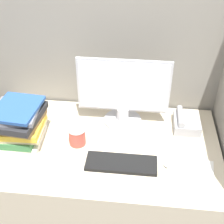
{
  "coord_description": "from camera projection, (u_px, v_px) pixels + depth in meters",
  "views": [
    {
      "loc": [
        0.2,
        -0.91,
        1.91
      ],
      "look_at": [
        0.05,
        0.43,
        0.93
      ],
      "focal_mm": 50.0,
      "sensor_mm": 36.0,
      "label": 1
    }
  ],
  "objects": [
    {
      "name": "cubicle_panel_rear",
      "position": [
        112.0,
        102.0,
        2.11
      ],
      "size": [
        1.71,
        0.04,
        1.46
      ],
      "color": "gray",
      "rests_on": "ground_plane"
    },
    {
      "name": "desk",
      "position": [
        104.0,
        187.0,
        1.98
      ],
      "size": [
        1.31,
        0.79,
        0.74
      ],
      "color": "beige",
      "rests_on": "ground_plane"
    },
    {
      "name": "monitor",
      "position": [
        123.0,
        95.0,
        1.81
      ],
      "size": [
        0.54,
        0.23,
        0.42
      ],
      "color": "#B7B7BC",
      "rests_on": "desk"
    },
    {
      "name": "keyboard",
      "position": [
        121.0,
        163.0,
        1.62
      ],
      "size": [
        0.37,
        0.13,
        0.02
      ],
      "color": "black",
      "rests_on": "desk"
    },
    {
      "name": "mouse",
      "position": [
        170.0,
        165.0,
        1.6
      ],
      "size": [
        0.06,
        0.04,
        0.03
      ],
      "color": "silver",
      "rests_on": "desk"
    },
    {
      "name": "coffee_cup",
      "position": [
        77.0,
        136.0,
        1.73
      ],
      "size": [
        0.1,
        0.1,
        0.11
      ],
      "color": "#BF4C3F",
      "rests_on": "desk"
    },
    {
      "name": "book_stack",
      "position": [
        20.0,
        123.0,
        1.7
      ],
      "size": [
        0.26,
        0.31,
        0.24
      ],
      "color": "silver",
      "rests_on": "desk"
    },
    {
      "name": "desk_telephone",
      "position": [
        186.0,
        122.0,
        1.86
      ],
      "size": [
        0.15,
        0.19,
        0.1
      ],
      "color": "#99999E",
      "rests_on": "desk"
    },
    {
      "name": "paper_pile",
      "position": [
        190.0,
        176.0,
        1.56
      ],
      "size": [
        0.26,
        0.28,
        0.01
      ],
      "color": "white",
      "rests_on": "desk"
    }
  ]
}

